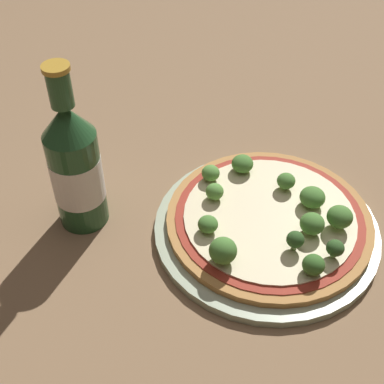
% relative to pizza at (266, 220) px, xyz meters
% --- Properties ---
extents(ground_plane, '(3.00, 3.00, 0.00)m').
position_rel_pizza_xyz_m(ground_plane, '(0.00, -0.00, -0.02)').
color(ground_plane, '#846647').
extents(plate, '(0.30, 0.30, 0.01)m').
position_rel_pizza_xyz_m(plate, '(-0.00, -0.00, -0.01)').
color(plate, '#A3B293').
rests_on(plate, ground_plane).
extents(pizza, '(0.27, 0.27, 0.01)m').
position_rel_pizza_xyz_m(pizza, '(0.00, 0.00, 0.00)').
color(pizza, '#B77F42').
rests_on(pizza, plate).
extents(broccoli_floret_0, '(0.03, 0.03, 0.03)m').
position_rel_pizza_xyz_m(broccoli_floret_0, '(0.01, -0.06, 0.02)').
color(broccoli_floret_0, '#89A866').
rests_on(broccoli_floret_0, pizza).
extents(broccoli_floret_1, '(0.02, 0.02, 0.03)m').
position_rel_pizza_xyz_m(broccoli_floret_1, '(-0.02, -0.10, 0.02)').
color(broccoli_floret_1, '#89A866').
rests_on(broccoli_floret_1, pizza).
extents(broccoli_floret_2, '(0.03, 0.03, 0.02)m').
position_rel_pizza_xyz_m(broccoli_floret_2, '(0.06, 0.07, 0.02)').
color(broccoli_floret_2, '#89A866').
rests_on(broccoli_floret_2, pizza).
extents(broccoli_floret_3, '(0.03, 0.03, 0.03)m').
position_rel_pizza_xyz_m(broccoli_floret_3, '(-0.05, -0.09, 0.02)').
color(broccoli_floret_3, '#89A866').
rests_on(broccoli_floret_3, pizza).
extents(broccoli_floret_4, '(0.03, 0.03, 0.02)m').
position_rel_pizza_xyz_m(broccoli_floret_4, '(-0.06, 0.05, 0.02)').
color(broccoli_floret_4, '#89A866').
rests_on(broccoli_floret_4, pizza).
extents(broccoli_floret_5, '(0.03, 0.03, 0.03)m').
position_rel_pizza_xyz_m(broccoli_floret_5, '(0.03, -0.09, 0.03)').
color(broccoli_floret_5, '#89A866').
rests_on(broccoli_floret_5, pizza).
extents(broccoli_floret_6, '(0.02, 0.02, 0.02)m').
position_rel_pizza_xyz_m(broccoli_floret_6, '(-0.01, 0.08, 0.02)').
color(broccoli_floret_6, '#89A866').
rests_on(broccoli_floret_6, pizza).
extents(broccoli_floret_7, '(0.03, 0.03, 0.04)m').
position_rel_pizza_xyz_m(broccoli_floret_7, '(-0.10, 0.01, 0.03)').
color(broccoli_floret_7, '#89A866').
rests_on(broccoli_floret_7, pizza).
extents(broccoli_floret_8, '(0.03, 0.03, 0.02)m').
position_rel_pizza_xyz_m(broccoli_floret_8, '(0.02, 0.10, 0.02)').
color(broccoli_floret_8, '#89A866').
rests_on(broccoli_floret_8, pizza).
extents(broccoli_floret_9, '(0.03, 0.03, 0.02)m').
position_rel_pizza_xyz_m(broccoli_floret_9, '(0.06, 0.00, 0.02)').
color(broccoli_floret_9, '#89A866').
rests_on(broccoli_floret_9, pizza).
extents(broccoli_floret_10, '(0.02, 0.02, 0.03)m').
position_rel_pizza_xyz_m(broccoli_floret_10, '(-0.03, -0.05, 0.02)').
color(broccoli_floret_10, '#89A866').
rests_on(broccoli_floret_10, pizza).
extents(broccoli_floret_11, '(0.03, 0.03, 0.03)m').
position_rel_pizza_xyz_m(broccoli_floret_11, '(0.05, -0.04, 0.02)').
color(broccoli_floret_11, '#89A866').
rests_on(broccoli_floret_11, pizza).
extents(beer_bottle, '(0.07, 0.07, 0.24)m').
position_rel_pizza_xyz_m(beer_bottle, '(-0.11, 0.22, 0.07)').
color(beer_bottle, '#234C28').
rests_on(beer_bottle, ground_plane).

